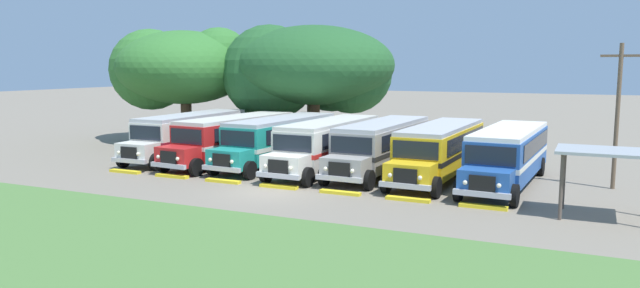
% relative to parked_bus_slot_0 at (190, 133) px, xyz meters
% --- Properties ---
extents(ground_plane, '(220.00, 220.00, 0.00)m').
position_rel_parked_bus_slot_0_xyz_m(ground_plane, '(9.99, -7.14, -1.58)').
color(ground_plane, slate).
extents(foreground_grass_strip, '(80.00, 11.29, 0.01)m').
position_rel_parked_bus_slot_0_xyz_m(foreground_grass_strip, '(9.99, -16.65, -1.58)').
color(foreground_grass_strip, '#4C7538').
rests_on(foreground_grass_strip, ground_plane).
extents(parked_bus_slot_0, '(2.82, 10.86, 2.82)m').
position_rel_parked_bus_slot_0_xyz_m(parked_bus_slot_0, '(0.00, 0.00, 0.00)').
color(parked_bus_slot_0, silver).
rests_on(parked_bus_slot_0, ground_plane).
extents(parked_bus_slot_1, '(3.46, 10.96, 2.82)m').
position_rel_parked_bus_slot_0_xyz_m(parked_bus_slot_1, '(3.68, -0.39, 0.00)').
color(parked_bus_slot_1, red).
rests_on(parked_bus_slot_1, ground_plane).
extents(parked_bus_slot_2, '(3.21, 10.92, 2.82)m').
position_rel_parked_bus_slot_0_xyz_m(parked_bus_slot_2, '(6.67, 0.01, 0.00)').
color(parked_bus_slot_2, teal).
rests_on(parked_bus_slot_2, ground_plane).
extents(parked_bus_slot_3, '(2.87, 10.86, 2.82)m').
position_rel_parked_bus_slot_0_xyz_m(parked_bus_slot_3, '(10.09, -0.46, 0.00)').
color(parked_bus_slot_3, silver).
rests_on(parked_bus_slot_3, ground_plane).
extents(parked_bus_slot_4, '(2.94, 10.87, 2.82)m').
position_rel_parked_bus_slot_0_xyz_m(parked_bus_slot_4, '(13.13, 0.11, 0.00)').
color(parked_bus_slot_4, '#9E9993').
rests_on(parked_bus_slot_4, ground_plane).
extents(parked_bus_slot_5, '(2.98, 10.88, 2.82)m').
position_rel_parked_bus_slot_0_xyz_m(parked_bus_slot_5, '(16.49, -0.21, 0.00)').
color(parked_bus_slot_5, yellow).
rests_on(parked_bus_slot_5, ground_plane).
extents(parked_bus_slot_6, '(3.13, 10.90, 2.82)m').
position_rel_parked_bus_slot_0_xyz_m(parked_bus_slot_6, '(20.00, -0.49, 0.00)').
color(parked_bus_slot_6, '#23519E').
rests_on(parked_bus_slot_6, ground_plane).
extents(curb_wheelstop_0, '(2.00, 0.36, 0.15)m').
position_rel_parked_bus_slot_0_xyz_m(curb_wheelstop_0, '(0.19, -6.19, -1.51)').
color(curb_wheelstop_0, yellow).
rests_on(curb_wheelstop_0, ground_plane).
extents(curb_wheelstop_1, '(2.00, 0.36, 0.15)m').
position_rel_parked_bus_slot_0_xyz_m(curb_wheelstop_1, '(3.46, -6.19, -1.51)').
color(curb_wheelstop_1, yellow).
rests_on(curb_wheelstop_1, ground_plane).
extents(curb_wheelstop_2, '(2.00, 0.36, 0.15)m').
position_rel_parked_bus_slot_0_xyz_m(curb_wheelstop_2, '(6.73, -6.19, -1.51)').
color(curb_wheelstop_2, yellow).
rests_on(curb_wheelstop_2, ground_plane).
extents(curb_wheelstop_3, '(2.00, 0.36, 0.15)m').
position_rel_parked_bus_slot_0_xyz_m(curb_wheelstop_3, '(9.99, -6.19, -1.51)').
color(curb_wheelstop_3, yellow).
rests_on(curb_wheelstop_3, ground_plane).
extents(curb_wheelstop_4, '(2.00, 0.36, 0.15)m').
position_rel_parked_bus_slot_0_xyz_m(curb_wheelstop_4, '(13.26, -6.19, -1.51)').
color(curb_wheelstop_4, yellow).
rests_on(curb_wheelstop_4, ground_plane).
extents(curb_wheelstop_5, '(2.00, 0.36, 0.15)m').
position_rel_parked_bus_slot_0_xyz_m(curb_wheelstop_5, '(16.53, -6.19, -1.51)').
color(curb_wheelstop_5, yellow).
rests_on(curb_wheelstop_5, ground_plane).
extents(curb_wheelstop_6, '(2.00, 0.36, 0.15)m').
position_rel_parked_bus_slot_0_xyz_m(curb_wheelstop_6, '(19.80, -6.19, -1.51)').
color(curb_wheelstop_6, yellow).
rests_on(curb_wheelstop_6, ground_plane).
extents(broad_shade_tree, '(12.92, 12.35, 9.02)m').
position_rel_parked_bus_slot_0_xyz_m(broad_shade_tree, '(4.22, 9.57, 4.11)').
color(broad_shade_tree, brown).
rests_on(broad_shade_tree, ground_plane).
extents(secondary_tree, '(11.03, 11.47, 8.93)m').
position_rel_parked_bus_slot_0_xyz_m(secondary_tree, '(-5.99, 7.31, 4.23)').
color(secondary_tree, brown).
rests_on(secondary_tree, ground_plane).
extents(utility_pole, '(1.80, 0.20, 7.02)m').
position_rel_parked_bus_slot_0_xyz_m(utility_pole, '(24.83, 0.55, 2.18)').
color(utility_pole, brown).
rests_on(utility_pole, ground_plane).
extents(waiting_shelter, '(3.60, 2.60, 2.72)m').
position_rel_parked_bus_slot_0_xyz_m(waiting_shelter, '(24.31, -5.81, 0.87)').
color(waiting_shelter, brown).
rests_on(waiting_shelter, ground_plane).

